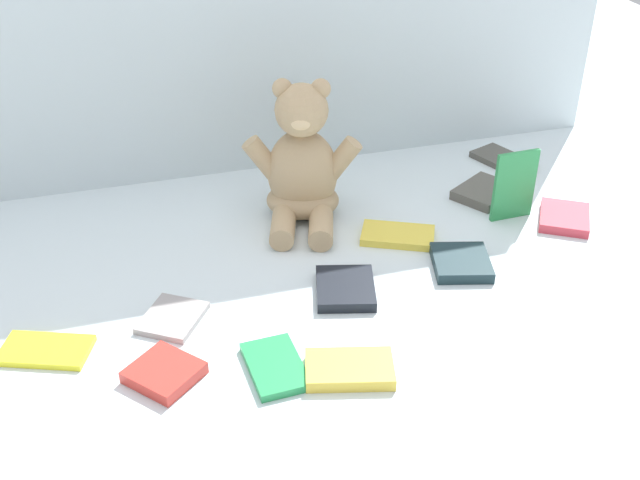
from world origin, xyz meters
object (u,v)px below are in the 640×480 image
at_px(book_case_0, 461,263).
at_px(book_case_2, 172,318).
at_px(book_case_6, 275,366).
at_px(book_case_11, 398,235).
at_px(book_case_3, 503,160).
at_px(book_case_9, 46,350).
at_px(book_case_10, 514,185).
at_px(book_case_7, 564,218).
at_px(teddy_bear, 302,168).
at_px(book_case_4, 353,369).
at_px(book_case_1, 484,192).
at_px(book_case_5, 345,288).
at_px(book_case_8, 164,373).

distance_m(book_case_0, book_case_2, 0.51).
xyz_separation_m(book_case_6, book_case_11, (0.30, 0.29, 0.00)).
height_order(book_case_0, book_case_3, book_case_0).
distance_m(book_case_9, book_case_10, 0.88).
height_order(book_case_2, book_case_9, same).
bearing_deg(book_case_7, book_case_10, -173.60).
relative_size(teddy_bear, book_case_0, 2.57).
distance_m(book_case_4, book_case_11, 0.38).
xyz_separation_m(book_case_9, book_case_10, (0.86, 0.17, 0.06)).
distance_m(book_case_1, book_case_5, 0.44).
height_order(book_case_3, book_case_9, book_case_3).
xyz_separation_m(teddy_bear, book_case_7, (0.48, -0.17, -0.09)).
xyz_separation_m(book_case_5, book_case_6, (-0.16, -0.15, -0.00)).
distance_m(book_case_9, book_case_11, 0.65).
xyz_separation_m(teddy_bear, book_case_2, (-0.29, -0.26, -0.10)).
bearing_deg(book_case_6, book_case_1, 33.44).
relative_size(book_case_8, book_case_9, 0.70).
height_order(book_case_0, book_case_10, book_case_10).
relative_size(book_case_4, book_case_5, 1.13).
bearing_deg(book_case_7, book_case_0, -129.03).
relative_size(book_case_2, book_case_4, 0.79).
relative_size(book_case_9, book_case_10, 0.95).
distance_m(book_case_8, book_case_10, 0.75).
bearing_deg(book_case_1, book_case_11, 82.42).
bearing_deg(book_case_9, book_case_3, 133.16).
bearing_deg(book_case_1, book_case_4, 103.51).
bearing_deg(teddy_bear, book_case_9, -131.57).
relative_size(book_case_2, book_case_10, 0.72).
bearing_deg(book_case_0, book_case_5, -160.81).
xyz_separation_m(teddy_bear, book_case_5, (-0.00, -0.27, -0.09)).
xyz_separation_m(teddy_bear, book_case_8, (-0.32, -0.40, -0.09)).
height_order(book_case_2, book_case_6, book_case_6).
height_order(book_case_6, book_case_8, book_case_8).
height_order(teddy_bear, book_case_6, teddy_bear).
bearing_deg(book_case_2, book_case_7, 40.88).
relative_size(book_case_1, book_case_5, 1.03).
xyz_separation_m(book_case_0, book_case_5, (-0.22, -0.02, -0.00)).
bearing_deg(book_case_0, book_case_7, 33.97).
distance_m(book_case_5, book_case_8, 0.34).
bearing_deg(book_case_2, book_case_0, 34.65).
height_order(book_case_0, book_case_9, book_case_0).
relative_size(teddy_bear, book_case_1, 2.35).
xyz_separation_m(book_case_2, book_case_10, (0.67, 0.14, 0.06)).
distance_m(teddy_bear, book_case_0, 0.35).
bearing_deg(book_case_10, book_case_3, 63.33).
bearing_deg(book_case_10, book_case_5, -161.32).
bearing_deg(book_case_0, teddy_bear, 145.60).
height_order(book_case_0, book_case_2, book_case_0).
distance_m(teddy_bear, book_case_8, 0.51).
height_order(book_case_1, book_case_6, book_case_1).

